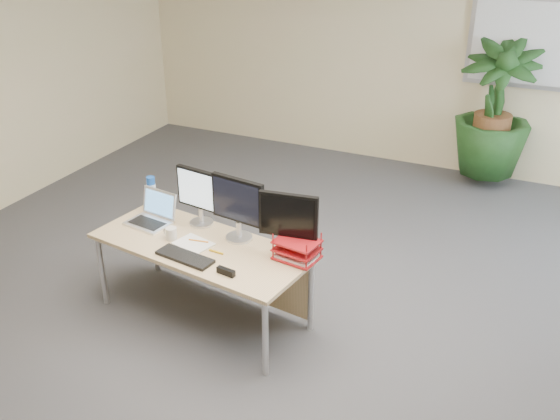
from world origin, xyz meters
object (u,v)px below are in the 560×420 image
at_px(laptop, 153,215).
at_px(desk, 209,255).
at_px(monitor_right, 238,205).
at_px(monitor_left, 200,193).
at_px(floor_plant, 492,121).

bearing_deg(laptop, desk, -7.50).
xyz_separation_m(monitor_right, laptop, (-0.74, -0.04, -0.22)).
relative_size(desk, monitor_left, 3.81).
height_order(monitor_left, laptop, monitor_left).
bearing_deg(desk, monitor_right, 28.12).
relative_size(monitor_left, monitor_right, 0.93).
distance_m(monitor_right, laptop, 0.77).
height_order(desk, monitor_left, monitor_left).
bearing_deg(floor_plant, monitor_right, -112.35).
distance_m(floor_plant, monitor_right, 3.56).
bearing_deg(floor_plant, desk, -114.58).
distance_m(desk, floor_plant, 3.74).
xyz_separation_m(floor_plant, monitor_right, (-1.35, -3.29, 0.16)).
xyz_separation_m(floor_plant, laptop, (-2.09, -3.33, -0.06)).
relative_size(monitor_right, laptop, 1.34).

